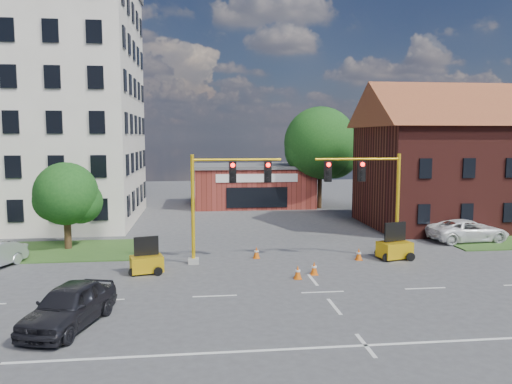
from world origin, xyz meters
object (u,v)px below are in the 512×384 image
Objects in this scene: trailer_west at (147,262)px; sedan_dark at (69,305)px; signal_mast_west at (222,195)px; pickup_white at (468,231)px; signal_mast_east at (371,193)px; trailer_east at (395,248)px.

trailer_west reaches higher than sedan_dark.
signal_mast_west is at bearing 71.84° from sedan_dark.
trailer_west is 7.60m from sedan_dark.
signal_mast_west is 1.14× the size of pickup_white.
signal_mast_west is 1.00× the size of signal_mast_east.
trailer_east reaches higher than trailer_west.
signal_mast_west is at bearing 163.72° from trailer_east.
trailer_east is at bearing 44.65° from sedan_dark.
signal_mast_east is at bearing 47.62° from sedan_dark.
trailer_west reaches higher than pickup_white.
signal_mast_east is at bearing 155.01° from trailer_east.
trailer_west is at bearing -172.28° from signal_mast_east.
trailer_west is 21.94m from pickup_white.
pickup_white is (8.39, 3.93, -3.16)m from signal_mast_east.
signal_mast_west is at bearing 8.46° from trailer_west.
trailer_west is 0.35× the size of pickup_white.
signal_mast_west is at bearing 99.21° from pickup_white.
sedan_dark reaches higher than pickup_white.
trailer_west is 0.39× the size of sedan_dark.
sedan_dark is at bearing -120.99° from trailer_west.
sedan_dark is (-14.95, -9.02, -3.09)m from signal_mast_east.
signal_mast_west is 11.40m from sedan_dark.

